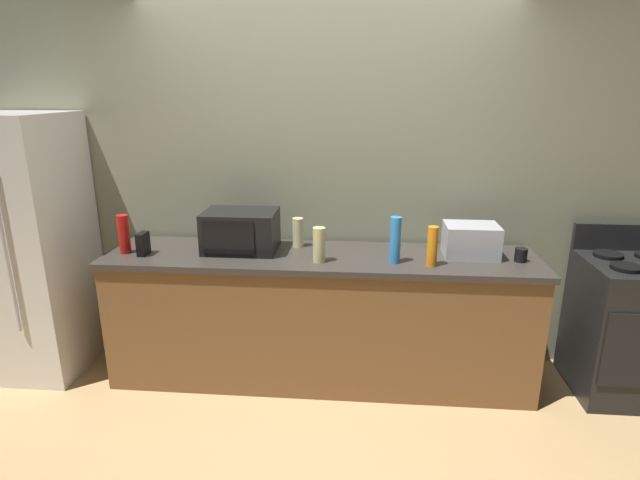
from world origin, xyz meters
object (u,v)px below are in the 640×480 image
(cordless_phone, at_px, (143,244))
(bottle_hot_sauce, at_px, (124,234))
(refrigerator, at_px, (25,246))
(bottle_vinegar, at_px, (319,245))
(bottle_dish_soap, at_px, (432,246))
(mug_black, at_px, (521,255))
(bottle_spray_cleaner, at_px, (395,240))
(bottle_hand_soap, at_px, (298,232))
(toaster_oven, at_px, (471,240))
(microwave, at_px, (241,231))
(stove_range, at_px, (626,327))

(cordless_phone, relative_size, bottle_hot_sauce, 0.58)
(refrigerator, relative_size, bottle_hot_sauce, 6.99)
(bottle_vinegar, distance_m, bottle_dish_soap, 0.70)
(cordless_phone, height_order, mug_black, cordless_phone)
(bottle_spray_cleaner, relative_size, bottle_dish_soap, 1.18)
(bottle_hand_soap, bearing_deg, cordless_phone, -164.87)
(bottle_spray_cleaner, height_order, mug_black, bottle_spray_cleaner)
(bottle_spray_cleaner, xyz_separation_m, bottle_hand_soap, (-0.64, 0.28, -0.05))
(mug_black, bearing_deg, bottle_spray_cleaner, -173.47)
(mug_black, bearing_deg, cordless_phone, -178.18)
(toaster_oven, distance_m, bottle_hot_sauce, 2.27)
(cordless_phone, relative_size, bottle_vinegar, 0.67)
(microwave, bearing_deg, cordless_phone, -166.20)
(refrigerator, relative_size, cordless_phone, 12.00)
(toaster_oven, height_order, bottle_vinegar, bottle_vinegar)
(bottle_spray_cleaner, bearing_deg, cordless_phone, 179.51)
(refrigerator, bearing_deg, bottle_dish_soap, -3.25)
(bottle_vinegar, bearing_deg, refrigerator, 176.03)
(bottle_dish_soap, bearing_deg, toaster_oven, 38.32)
(bottle_hot_sauce, bearing_deg, stove_range, 1.28)
(cordless_phone, distance_m, bottle_spray_cleaner, 1.63)
(mug_black, bearing_deg, microwave, 177.66)
(toaster_oven, height_order, bottle_hand_soap, toaster_oven)
(toaster_oven, xyz_separation_m, bottle_hot_sauce, (-2.27, -0.13, 0.02))
(toaster_oven, xyz_separation_m, mug_black, (0.30, -0.09, -0.06))
(microwave, distance_m, bottle_vinegar, 0.58)
(microwave, distance_m, bottle_spray_cleaner, 1.03)
(refrigerator, height_order, bottle_spray_cleaner, refrigerator)
(bottle_spray_cleaner, bearing_deg, bottle_hot_sauce, 178.59)
(toaster_oven, height_order, bottle_hot_sauce, bottle_hot_sauce)
(microwave, bearing_deg, refrigerator, -178.18)
(bottle_hot_sauce, bearing_deg, bottle_vinegar, -3.06)
(bottle_vinegar, relative_size, bottle_dish_soap, 0.89)
(cordless_phone, bearing_deg, microwave, 15.80)
(microwave, relative_size, bottle_spray_cleaner, 1.63)
(microwave, xyz_separation_m, bottle_dish_soap, (1.24, -0.20, -0.01))
(microwave, height_order, bottle_spray_cleaner, bottle_spray_cleaner)
(refrigerator, relative_size, bottle_spray_cleaner, 6.11)
(stove_range, height_order, microwave, microwave)
(cordless_phone, distance_m, bottle_vinegar, 1.16)
(bottle_spray_cleaner, relative_size, mug_black, 3.42)
(toaster_oven, distance_m, mug_black, 0.32)
(refrigerator, bearing_deg, stove_range, 0.00)
(refrigerator, bearing_deg, toaster_oven, 1.14)
(bottle_spray_cleaner, xyz_separation_m, mug_black, (0.79, 0.09, -0.10))
(microwave, relative_size, bottle_vinegar, 2.15)
(bottle_dish_soap, relative_size, bottle_hot_sauce, 0.97)
(bottle_spray_cleaner, distance_m, bottle_hot_sauce, 1.77)
(stove_range, distance_m, bottle_hand_soap, 2.24)
(refrigerator, bearing_deg, bottle_vinegar, -3.97)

